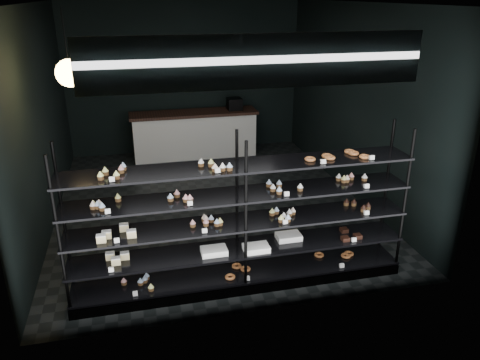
# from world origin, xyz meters

# --- Properties ---
(room) EXTENTS (5.01, 6.01, 3.20)m
(room) POSITION_xyz_m (0.00, 0.00, 1.60)
(room) COLOR black
(room) RESTS_ON ground
(display_shelf) EXTENTS (4.00, 0.50, 1.91)m
(display_shelf) POSITION_xyz_m (-0.08, -2.45, 0.63)
(display_shelf) COLOR black
(display_shelf) RESTS_ON room
(signage) EXTENTS (3.30, 0.05, 0.50)m
(signage) POSITION_xyz_m (0.00, -2.93, 2.75)
(signage) COLOR #0C1640
(signage) RESTS_ON room
(pendant_lamp) EXTENTS (0.33, 0.33, 0.89)m
(pendant_lamp) POSITION_xyz_m (-1.86, -1.25, 2.45)
(pendant_lamp) COLOR black
(pendant_lamp) RESTS_ON room
(service_counter) EXTENTS (2.69, 0.65, 1.23)m
(service_counter) POSITION_xyz_m (0.11, 2.50, 0.50)
(service_counter) COLOR beige
(service_counter) RESTS_ON room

